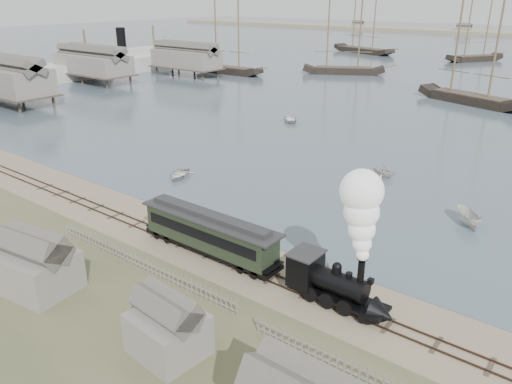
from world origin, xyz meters
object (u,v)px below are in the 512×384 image
Objects in this scene: locomotive at (352,252)px; steamship at (122,50)px; beached_dinghy at (244,238)px; passenger_coach at (210,232)px.

locomotive is 113.57m from steamship.
beached_dinghy is 0.07× the size of steamship.
locomotive is 0.18× the size of steamship.
passenger_coach is at bearing -123.15° from steamship.
locomotive reaches higher than beached_dinghy.
locomotive is 2.58× the size of beached_dinghy.
locomotive is at bearing 0.00° from passenger_coach.
passenger_coach is 0.25× the size of steamship.
passenger_coach is at bearing 180.00° from locomotive.
passenger_coach is (-12.15, 0.00, -2.30)m from locomotive.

